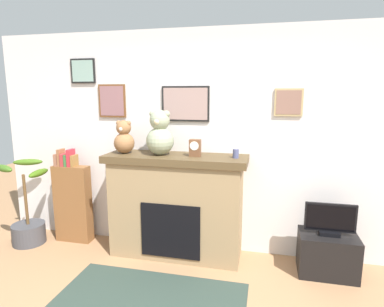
# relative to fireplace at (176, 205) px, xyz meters

# --- Properties ---
(back_wall) EXTENTS (5.20, 0.15, 2.60)m
(back_wall) POSITION_rel_fireplace_xyz_m (0.21, 0.31, 0.70)
(back_wall) COLOR silver
(back_wall) RESTS_ON ground_plane
(fireplace) EXTENTS (1.61, 0.55, 1.19)m
(fireplace) POSITION_rel_fireplace_xyz_m (0.00, 0.00, 0.00)
(fireplace) COLOR #937853
(fireplace) RESTS_ON ground_plane
(bookshelf) EXTENTS (0.46, 0.16, 1.20)m
(bookshelf) POSITION_rel_fireplace_xyz_m (-1.39, 0.05, -0.07)
(bookshelf) COLOR brown
(bookshelf) RESTS_ON ground_plane
(potted_plant) EXTENTS (0.54, 0.61, 1.05)m
(potted_plant) POSITION_rel_fireplace_xyz_m (-1.90, -0.16, -0.32)
(potted_plant) COLOR #3F3F44
(potted_plant) RESTS_ON ground_plane
(tv_stand) EXTENTS (0.58, 0.40, 0.43)m
(tv_stand) POSITION_rel_fireplace_xyz_m (1.66, -0.05, -0.38)
(tv_stand) COLOR black
(tv_stand) RESTS_ON ground_plane
(television) EXTENTS (0.50, 0.14, 0.34)m
(television) POSITION_rel_fireplace_xyz_m (1.66, -0.06, -0.01)
(television) COLOR black
(television) RESTS_ON tv_stand
(area_rug) EXTENTS (1.75, 0.95, 0.01)m
(area_rug) POSITION_rel_fireplace_xyz_m (0.00, -0.92, -0.60)
(area_rug) COLOR #2B3A32
(area_rug) RESTS_ON ground_plane
(candle_jar) EXTENTS (0.06, 0.06, 0.10)m
(candle_jar) POSITION_rel_fireplace_xyz_m (0.67, -0.02, 0.64)
(candle_jar) COLOR #4C517A
(candle_jar) RESTS_ON fireplace
(mantel_clock) EXTENTS (0.12, 0.09, 0.19)m
(mantel_clock) POSITION_rel_fireplace_xyz_m (0.23, -0.02, 0.68)
(mantel_clock) COLOR brown
(mantel_clock) RESTS_ON fireplace
(teddy_bear_grey) EXTENTS (0.24, 0.24, 0.38)m
(teddy_bear_grey) POSITION_rel_fireplace_xyz_m (-0.61, -0.02, 0.76)
(teddy_bear_grey) COLOR #91633D
(teddy_bear_grey) RESTS_ON fireplace
(teddy_bear_tan) EXTENTS (0.31, 0.31, 0.50)m
(teddy_bear_tan) POSITION_rel_fireplace_xyz_m (-0.18, -0.02, 0.82)
(teddy_bear_tan) COLOR gray
(teddy_bear_tan) RESTS_ON fireplace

